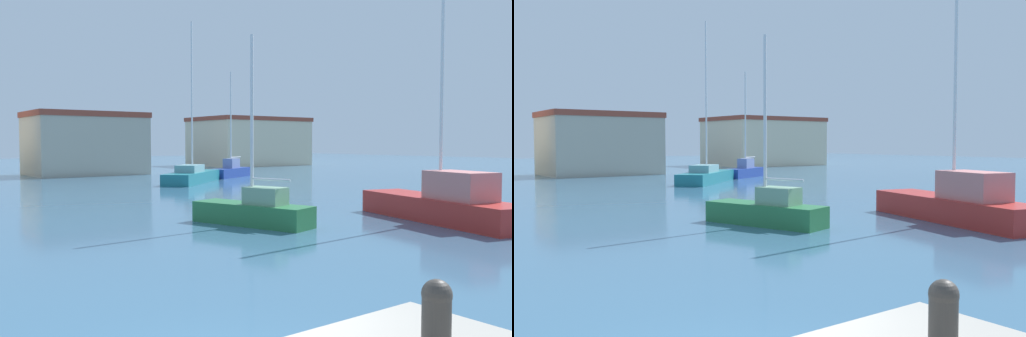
% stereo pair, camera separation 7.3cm
% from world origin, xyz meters
% --- Properties ---
extents(water, '(160.00, 160.00, 0.00)m').
position_xyz_m(water, '(15.00, 20.00, 0.00)').
color(water, '#38607F').
rests_on(water, ground).
extents(mooring_bollard, '(0.26, 0.26, 0.67)m').
position_xyz_m(mooring_bollard, '(0.91, -2.12, 1.49)').
color(mooring_bollard, '#38332D').
rests_on(mooring_bollard, pier_quay).
extents(sailboat_teal_behind_lamppost, '(7.01, 6.57, 11.66)m').
position_xyz_m(sailboat_teal_behind_lamppost, '(16.62, 29.48, 0.55)').
color(sailboat_teal_behind_lamppost, '#1E707A').
rests_on(sailboat_teal_behind_lamppost, water).
extents(sailboat_red_far_left, '(3.63, 7.68, 10.15)m').
position_xyz_m(sailboat_red_far_left, '(14.49, 7.04, 0.70)').
color(sailboat_red_far_left, '#B22823').
rests_on(sailboat_red_far_left, water).
extents(sailboat_green_near_pier, '(2.63, 4.75, 6.77)m').
position_xyz_m(sailboat_green_near_pier, '(8.36, 10.65, 0.54)').
color(sailboat_green_near_pier, '#28703D').
rests_on(sailboat_green_near_pier, water).
extents(sailboat_blue_inner_mooring, '(5.15, 3.67, 8.84)m').
position_xyz_m(sailboat_blue_inner_mooring, '(22.46, 33.07, 0.60)').
color(sailboat_blue_inner_mooring, '#233D93').
rests_on(sailboat_blue_inner_mooring, water).
extents(yacht_club, '(9.85, 7.33, 5.66)m').
position_xyz_m(yacht_club, '(13.87, 44.19, 2.84)').
color(yacht_club, '#B2A893').
rests_on(yacht_club, ground).
extents(harbor_office, '(13.24, 10.15, 6.07)m').
position_xyz_m(harbor_office, '(37.74, 51.73, 3.04)').
color(harbor_office, beige).
rests_on(harbor_office, ground).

